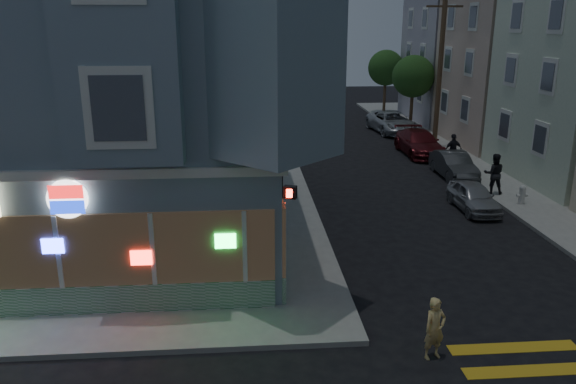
{
  "coord_description": "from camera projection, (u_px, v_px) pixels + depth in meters",
  "views": [
    {
      "loc": [
        0.06,
        -9.91,
        7.63
      ],
      "look_at": [
        1.41,
        7.26,
        2.42
      ],
      "focal_mm": 35.0,
      "sensor_mm": 36.0,
      "label": 1
    }
  ],
  "objects": [
    {
      "name": "fire_hydrant",
      "position": [
        522.0,
        194.0,
        24.05
      ],
      "size": [
        0.48,
        0.28,
        0.83
      ],
      "color": "silver",
      "rests_on": "sidewalk_ne"
    },
    {
      "name": "street_tree_near",
      "position": [
        413.0,
        77.0,
        40.06
      ],
      "size": [
        3.0,
        3.0,
        5.3
      ],
      "color": "#4C3826",
      "rests_on": "sidewalk_ne"
    },
    {
      "name": "parked_car_c",
      "position": [
        419.0,
        143.0,
        33.59
      ],
      "size": [
        2.12,
        5.03,
        1.45
      ],
      "primitive_type": "imported",
      "rotation": [
        0.0,
        0.0,
        0.02
      ],
      "color": "#591419",
      "rests_on": "ground"
    },
    {
      "name": "parked_car_a",
      "position": [
        474.0,
        197.0,
        23.64
      ],
      "size": [
        1.41,
        3.47,
        1.18
      ],
      "primitive_type": "imported",
      "rotation": [
        0.0,
        0.0,
        -0.0
      ],
      "color": "#97999E",
      "rests_on": "ground"
    },
    {
      "name": "parked_car_b",
      "position": [
        454.0,
        165.0,
        28.66
      ],
      "size": [
        1.41,
        3.97,
        1.3
      ],
      "primitive_type": "imported",
      "rotation": [
        0.0,
        0.0,
        -0.01
      ],
      "color": "#383B3D",
      "rests_on": "ground"
    },
    {
      "name": "traffic_signal",
      "position": [
        281.0,
        168.0,
        15.26
      ],
      "size": [
        0.69,
        0.61,
        5.47
      ],
      "rotation": [
        0.0,
        0.0,
        -0.32
      ],
      "color": "black",
      "rests_on": "sidewalk_nw"
    },
    {
      "name": "utility_pole",
      "position": [
        440.0,
        71.0,
        34.07
      ],
      "size": [
        2.2,
        0.3,
        9.0
      ],
      "color": "#4C3826",
      "rests_on": "sidewalk_ne"
    },
    {
      "name": "sidewalk_nw",
      "position": [
        11.0,
        158.0,
        32.57
      ],
      "size": [
        33.0,
        42.0,
        0.15
      ],
      "primitive_type": "cube",
      "color": "gray",
      "rests_on": "ground"
    },
    {
      "name": "street_tree_far",
      "position": [
        386.0,
        68.0,
        47.7
      ],
      "size": [
        3.0,
        3.0,
        5.3
      ],
      "color": "#4C3826",
      "rests_on": "sidewalk_ne"
    },
    {
      "name": "pedestrian_b",
      "position": [
        453.0,
        150.0,
        30.3
      ],
      "size": [
        1.1,
        0.64,
        1.76
      ],
      "primitive_type": "imported",
      "rotation": [
        0.0,
        0.0,
        3.36
      ],
      "color": "black",
      "rests_on": "sidewalk_ne"
    },
    {
      "name": "parked_car_d",
      "position": [
        392.0,
        122.0,
        40.34
      ],
      "size": [
        3.03,
        5.65,
        1.51
      ],
      "primitive_type": "imported",
      "rotation": [
        0.0,
        0.0,
        0.1
      ],
      "color": "#AEB3B9",
      "rests_on": "ground"
    },
    {
      "name": "corner_building",
      "position": [
        73.0,
        76.0,
        20.0
      ],
      "size": [
        14.6,
        14.6,
        11.4
      ],
      "color": "gray",
      "rests_on": "sidewalk_nw"
    },
    {
      "name": "pedestrian_a",
      "position": [
        494.0,
        174.0,
        25.39
      ],
      "size": [
        1.04,
        0.89,
        1.85
      ],
      "primitive_type": "imported",
      "rotation": [
        0.0,
        0.0,
        2.9
      ],
      "color": "black",
      "rests_on": "sidewalk_ne"
    },
    {
      "name": "running_child",
      "position": [
        435.0,
        329.0,
        13.11
      ],
      "size": [
        0.64,
        0.52,
        1.54
      ],
      "primitive_type": "imported",
      "rotation": [
        0.0,
        0.0,
        0.3
      ],
      "color": "#DBBB70",
      "rests_on": "ground"
    },
    {
      "name": "row_house_d",
      "position": [
        491.0,
        52.0,
        44.01
      ],
      "size": [
        12.0,
        8.6,
        10.5
      ],
      "primitive_type": "cube",
      "color": "#A19BAB",
      "rests_on": "sidewalk_ne"
    },
    {
      "name": "row_house_c",
      "position": [
        549.0,
        72.0,
        35.64
      ],
      "size": [
        12.0,
        8.6,
        9.0
      ],
      "primitive_type": "cube",
      "color": "#BAA390",
      "rests_on": "sidewalk_ne"
    }
  ]
}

